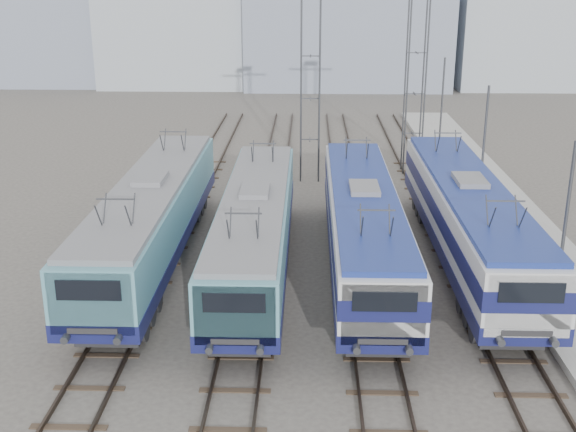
{
  "coord_description": "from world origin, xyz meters",
  "views": [
    {
      "loc": [
        -0.06,
        -21.14,
        12.17
      ],
      "look_at": [
        -0.89,
        7.0,
        2.64
      ],
      "focal_mm": 45.0,
      "sensor_mm": 36.0,
      "label": 1
    }
  ],
  "objects_px": {
    "locomotive_far_right": "(468,216)",
    "mast_rear": "(441,112)",
    "locomotive_center_right": "(364,223)",
    "catenary_tower_west": "(310,71)",
    "catenary_tower_east": "(416,67)",
    "locomotive_center_left": "(255,227)",
    "mast_front": "(563,242)",
    "mast_mid": "(483,156)",
    "locomotive_far_left": "(152,216)"
  },
  "relations": [
    {
      "from": "catenary_tower_west",
      "to": "catenary_tower_east",
      "type": "relative_size",
      "value": 1.0
    },
    {
      "from": "locomotive_center_left",
      "to": "locomotive_center_right",
      "type": "xyz_separation_m",
      "value": [
        4.5,
        0.33,
        0.11
      ]
    },
    {
      "from": "catenary_tower_east",
      "to": "mast_rear",
      "type": "height_order",
      "value": "catenary_tower_east"
    },
    {
      "from": "locomotive_center_left",
      "to": "locomotive_far_left",
      "type": "bearing_deg",
      "value": 168.2
    },
    {
      "from": "locomotive_far_right",
      "to": "catenary_tower_west",
      "type": "relative_size",
      "value": 1.54
    },
    {
      "from": "locomotive_center_right",
      "to": "catenary_tower_east",
      "type": "distance_m",
      "value": 17.83
    },
    {
      "from": "locomotive_far_left",
      "to": "locomotive_center_right",
      "type": "xyz_separation_m",
      "value": [
        9.0,
        -0.61,
        -0.02
      ]
    },
    {
      "from": "locomotive_center_right",
      "to": "catenary_tower_west",
      "type": "distance_m",
      "value": 15.55
    },
    {
      "from": "locomotive_far_left",
      "to": "locomotive_center_left",
      "type": "relative_size",
      "value": 1.06
    },
    {
      "from": "catenary_tower_east",
      "to": "mast_mid",
      "type": "bearing_deg",
      "value": -78.14
    },
    {
      "from": "mast_front",
      "to": "mast_mid",
      "type": "distance_m",
      "value": 12.0
    },
    {
      "from": "locomotive_far_right",
      "to": "catenary_tower_west",
      "type": "xyz_separation_m",
      "value": [
        -6.75,
        13.89,
        4.29
      ]
    },
    {
      "from": "locomotive_center_left",
      "to": "catenary_tower_east",
      "type": "height_order",
      "value": "catenary_tower_east"
    },
    {
      "from": "catenary_tower_east",
      "to": "locomotive_center_left",
      "type": "bearing_deg",
      "value": -117.11
    },
    {
      "from": "catenary_tower_west",
      "to": "locomotive_far_right",
      "type": "bearing_deg",
      "value": -64.09
    },
    {
      "from": "locomotive_far_right",
      "to": "catenary_tower_east",
      "type": "xyz_separation_m",
      "value": [
        -0.25,
        15.89,
        4.29
      ]
    },
    {
      "from": "locomotive_center_right",
      "to": "catenary_tower_west",
      "type": "relative_size",
      "value": 1.49
    },
    {
      "from": "locomotive_center_right",
      "to": "locomotive_far_right",
      "type": "relative_size",
      "value": 0.97
    },
    {
      "from": "locomotive_center_left",
      "to": "mast_front",
      "type": "height_order",
      "value": "mast_front"
    },
    {
      "from": "catenary_tower_west",
      "to": "locomotive_center_left",
      "type": "bearing_deg",
      "value": -98.48
    },
    {
      "from": "locomotive_center_right",
      "to": "locomotive_center_left",
      "type": "bearing_deg",
      "value": -175.79
    },
    {
      "from": "locomotive_far_right",
      "to": "mast_rear",
      "type": "bearing_deg",
      "value": 84.1
    },
    {
      "from": "mast_mid",
      "to": "catenary_tower_west",
      "type": "bearing_deg",
      "value": 137.07
    },
    {
      "from": "locomotive_center_left",
      "to": "locomotive_far_right",
      "type": "xyz_separation_m",
      "value": [
        9.0,
        1.2,
        0.18
      ]
    },
    {
      "from": "locomotive_far_left",
      "to": "mast_front",
      "type": "xyz_separation_m",
      "value": [
        15.35,
        -5.85,
        1.19
      ]
    },
    {
      "from": "locomotive_center_right",
      "to": "locomotive_far_right",
      "type": "xyz_separation_m",
      "value": [
        4.5,
        0.86,
        0.07
      ]
    },
    {
      "from": "mast_mid",
      "to": "catenary_tower_east",
      "type": "bearing_deg",
      "value": 101.86
    },
    {
      "from": "catenary_tower_west",
      "to": "mast_mid",
      "type": "relative_size",
      "value": 1.71
    },
    {
      "from": "locomotive_center_left",
      "to": "locomotive_center_right",
      "type": "height_order",
      "value": "locomotive_center_right"
    },
    {
      "from": "catenary_tower_west",
      "to": "catenary_tower_east",
      "type": "xyz_separation_m",
      "value": [
        6.5,
        2.0,
        0.0
      ]
    },
    {
      "from": "locomotive_center_right",
      "to": "mast_front",
      "type": "height_order",
      "value": "mast_front"
    },
    {
      "from": "catenary_tower_east",
      "to": "locomotive_far_right",
      "type": "bearing_deg",
      "value": -89.1
    },
    {
      "from": "locomotive_far_left",
      "to": "mast_rear",
      "type": "distance_m",
      "value": 23.8
    },
    {
      "from": "locomotive_center_left",
      "to": "catenary_tower_west",
      "type": "distance_m",
      "value": 15.89
    },
    {
      "from": "locomotive_center_left",
      "to": "mast_front",
      "type": "distance_m",
      "value": 11.98
    },
    {
      "from": "catenary_tower_east",
      "to": "mast_rear",
      "type": "distance_m",
      "value": 4.28
    },
    {
      "from": "locomotive_far_left",
      "to": "catenary_tower_west",
      "type": "bearing_deg",
      "value": 64.49
    },
    {
      "from": "locomotive_center_right",
      "to": "mast_mid",
      "type": "height_order",
      "value": "mast_mid"
    },
    {
      "from": "locomotive_far_right",
      "to": "mast_front",
      "type": "bearing_deg",
      "value": -73.15
    },
    {
      "from": "locomotive_center_left",
      "to": "catenary_tower_east",
      "type": "relative_size",
      "value": 1.45
    },
    {
      "from": "mast_rear",
      "to": "locomotive_far_right",
      "type": "bearing_deg",
      "value": -95.9
    },
    {
      "from": "locomotive_center_right",
      "to": "mast_rear",
      "type": "bearing_deg",
      "value": 71.3
    },
    {
      "from": "locomotive_far_right",
      "to": "mast_rear",
      "type": "height_order",
      "value": "mast_rear"
    },
    {
      "from": "catenary_tower_east",
      "to": "mast_mid",
      "type": "relative_size",
      "value": 1.71
    },
    {
      "from": "mast_rear",
      "to": "catenary_tower_east",
      "type": "bearing_deg",
      "value": -136.4
    },
    {
      "from": "locomotive_far_left",
      "to": "mast_rear",
      "type": "height_order",
      "value": "mast_rear"
    },
    {
      "from": "locomotive_center_right",
      "to": "mast_mid",
      "type": "xyz_separation_m",
      "value": [
        6.35,
        6.76,
        1.22
      ]
    },
    {
      "from": "locomotive_center_right",
      "to": "mast_front",
      "type": "xyz_separation_m",
      "value": [
        6.35,
        -5.24,
        1.22
      ]
    },
    {
      "from": "locomotive_far_right",
      "to": "locomotive_far_left",
      "type": "bearing_deg",
      "value": -178.92
    },
    {
      "from": "locomotive_far_right",
      "to": "mast_rear",
      "type": "distance_m",
      "value": 18.02
    }
  ]
}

